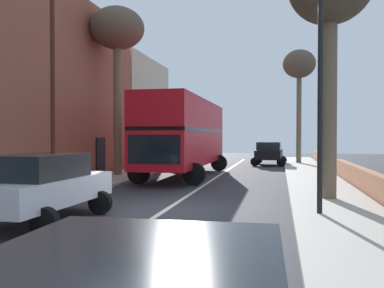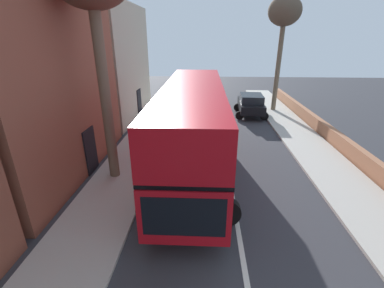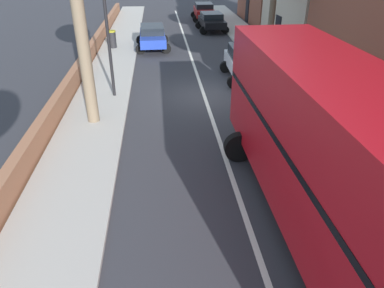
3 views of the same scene
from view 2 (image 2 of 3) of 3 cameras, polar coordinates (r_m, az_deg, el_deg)
double_decker_bus at (r=11.74m, az=0.24°, el=4.44°), size 3.59×11.34×4.06m
parked_car_black_right_3 at (r=21.80m, az=12.69°, el=8.56°), size 2.64×4.15×1.73m
street_tree_right_3 at (r=23.27m, az=19.46°, el=24.96°), size 2.50×2.50×8.75m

